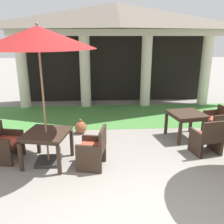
{
  "coord_description": "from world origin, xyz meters",
  "views": [
    {
      "loc": [
        -0.68,
        -2.58,
        2.76
      ],
      "look_at": [
        -0.35,
        3.39,
        0.87
      ],
      "focal_mm": 38.81,
      "sensor_mm": 36.0,
      "label": 1
    }
  ],
  "objects_px": {
    "patio_table_mid_right": "(47,136)",
    "patio_chair_near_foreground_south": "(207,138)",
    "patio_umbrella_mid_right": "(38,39)",
    "patio_chair_mid_right_east": "(93,150)",
    "patio_table_near_foreground": "(187,116)",
    "patio_chair_near_foreground_east": "(217,121)",
    "patio_chair_mid_right_west": "(4,143)",
    "terracotta_urn": "(81,127)"
  },
  "relations": [
    {
      "from": "patio_chair_near_foreground_east",
      "to": "patio_chair_mid_right_west",
      "type": "distance_m",
      "value": 5.67
    },
    {
      "from": "patio_chair_near_foreground_south",
      "to": "terracotta_urn",
      "type": "height_order",
      "value": "patio_chair_near_foreground_south"
    },
    {
      "from": "patio_chair_mid_right_east",
      "to": "terracotta_urn",
      "type": "height_order",
      "value": "patio_chair_mid_right_east"
    },
    {
      "from": "patio_table_near_foreground",
      "to": "patio_umbrella_mid_right",
      "type": "xyz_separation_m",
      "value": [
        -3.57,
        -1.22,
        2.07
      ]
    },
    {
      "from": "patio_table_mid_right",
      "to": "patio_chair_near_foreground_south",
      "type": "bearing_deg",
      "value": 3.73
    },
    {
      "from": "patio_chair_near_foreground_south",
      "to": "patio_chair_near_foreground_east",
      "type": "relative_size",
      "value": 1.07
    },
    {
      "from": "patio_table_mid_right",
      "to": "patio_chair_near_foreground_east",
      "type": "bearing_deg",
      "value": 17.12
    },
    {
      "from": "patio_table_mid_right",
      "to": "patio_chair_mid_right_east",
      "type": "distance_m",
      "value": 1.07
    },
    {
      "from": "patio_chair_mid_right_west",
      "to": "patio_chair_near_foreground_east",
      "type": "bearing_deg",
      "value": 113.97
    },
    {
      "from": "patio_chair_near_foreground_east",
      "to": "patio_chair_mid_right_east",
      "type": "relative_size",
      "value": 0.92
    },
    {
      "from": "patio_chair_near_foreground_south",
      "to": "patio_chair_near_foreground_east",
      "type": "height_order",
      "value": "patio_chair_near_foreground_south"
    },
    {
      "from": "patio_chair_near_foreground_east",
      "to": "patio_table_near_foreground",
      "type": "bearing_deg",
      "value": 90.0
    },
    {
      "from": "patio_table_near_foreground",
      "to": "patio_table_mid_right",
      "type": "distance_m",
      "value": 3.77
    },
    {
      "from": "patio_table_near_foreground",
      "to": "patio_chair_near_foreground_east",
      "type": "xyz_separation_m",
      "value": [
        0.96,
        0.18,
        -0.22
      ]
    },
    {
      "from": "patio_umbrella_mid_right",
      "to": "patio_chair_mid_right_east",
      "type": "bearing_deg",
      "value": -11.97
    },
    {
      "from": "patio_chair_near_foreground_east",
      "to": "patio_table_mid_right",
      "type": "height_order",
      "value": "patio_chair_near_foreground_east"
    },
    {
      "from": "patio_umbrella_mid_right",
      "to": "patio_chair_mid_right_west",
      "type": "xyz_separation_m",
      "value": [
        -1.02,
        0.22,
        -2.3
      ]
    },
    {
      "from": "patio_table_mid_right",
      "to": "patio_umbrella_mid_right",
      "type": "xyz_separation_m",
      "value": [
        -0.0,
        0.0,
        2.06
      ]
    },
    {
      "from": "terracotta_urn",
      "to": "patio_chair_near_foreground_east",
      "type": "bearing_deg",
      "value": -4.75
    },
    {
      "from": "patio_chair_near_foreground_south",
      "to": "patio_table_mid_right",
      "type": "bearing_deg",
      "value": 173.13
    },
    {
      "from": "patio_chair_near_foreground_east",
      "to": "patio_table_mid_right",
      "type": "bearing_deg",
      "value": 96.52
    },
    {
      "from": "patio_chair_near_foreground_east",
      "to": "patio_chair_mid_right_east",
      "type": "distance_m",
      "value": 3.86
    },
    {
      "from": "patio_chair_near_foreground_south",
      "to": "patio_table_mid_right",
      "type": "xyz_separation_m",
      "value": [
        -3.75,
        -0.24,
        0.24
      ]
    },
    {
      "from": "patio_chair_near_foreground_south",
      "to": "terracotta_urn",
      "type": "distance_m",
      "value": 3.48
    },
    {
      "from": "patio_table_near_foreground",
      "to": "patio_chair_near_foreground_south",
      "type": "height_order",
      "value": "patio_chair_near_foreground_south"
    },
    {
      "from": "patio_umbrella_mid_right",
      "to": "terracotta_urn",
      "type": "height_order",
      "value": "patio_umbrella_mid_right"
    },
    {
      "from": "patio_chair_mid_right_east",
      "to": "patio_chair_mid_right_west",
      "type": "height_order",
      "value": "patio_chair_mid_right_east"
    },
    {
      "from": "patio_chair_near_foreground_south",
      "to": "terracotta_urn",
      "type": "xyz_separation_m",
      "value": [
        -3.14,
        1.48,
        -0.22
      ]
    },
    {
      "from": "patio_chair_mid_right_west",
      "to": "terracotta_urn",
      "type": "xyz_separation_m",
      "value": [
        1.63,
        1.5,
        -0.22
      ]
    },
    {
      "from": "patio_chair_near_foreground_east",
      "to": "patio_chair_mid_right_west",
      "type": "xyz_separation_m",
      "value": [
        -5.55,
        -1.18,
        -0.01
      ]
    },
    {
      "from": "patio_table_mid_right",
      "to": "patio_chair_mid_right_west",
      "type": "bearing_deg",
      "value": 168.03
    },
    {
      "from": "patio_umbrella_mid_right",
      "to": "patio_chair_mid_right_east",
      "type": "xyz_separation_m",
      "value": [
        1.02,
        -0.22,
        -2.29
      ]
    },
    {
      "from": "patio_table_near_foreground",
      "to": "patio_umbrella_mid_right",
      "type": "height_order",
      "value": "patio_umbrella_mid_right"
    },
    {
      "from": "patio_chair_near_foreground_south",
      "to": "patio_chair_mid_right_west",
      "type": "bearing_deg",
      "value": 169.74
    },
    {
      "from": "terracotta_urn",
      "to": "patio_table_mid_right",
      "type": "bearing_deg",
      "value": -109.51
    },
    {
      "from": "patio_chair_near_foreground_south",
      "to": "patio_chair_mid_right_east",
      "type": "bearing_deg",
      "value": 178.99
    },
    {
      "from": "patio_umbrella_mid_right",
      "to": "patio_chair_mid_right_east",
      "type": "height_order",
      "value": "patio_umbrella_mid_right"
    },
    {
      "from": "patio_table_near_foreground",
      "to": "terracotta_urn",
      "type": "bearing_deg",
      "value": 170.31
    },
    {
      "from": "patio_chair_mid_right_east",
      "to": "patio_chair_mid_right_west",
      "type": "relative_size",
      "value": 1.06
    },
    {
      "from": "patio_chair_mid_right_east",
      "to": "patio_table_mid_right",
      "type": "bearing_deg",
      "value": 90.0
    },
    {
      "from": "patio_chair_mid_right_east",
      "to": "patio_table_near_foreground",
      "type": "bearing_deg",
      "value": -48.69
    },
    {
      "from": "terracotta_urn",
      "to": "patio_table_near_foreground",
      "type": "bearing_deg",
      "value": -9.69
    }
  ]
}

